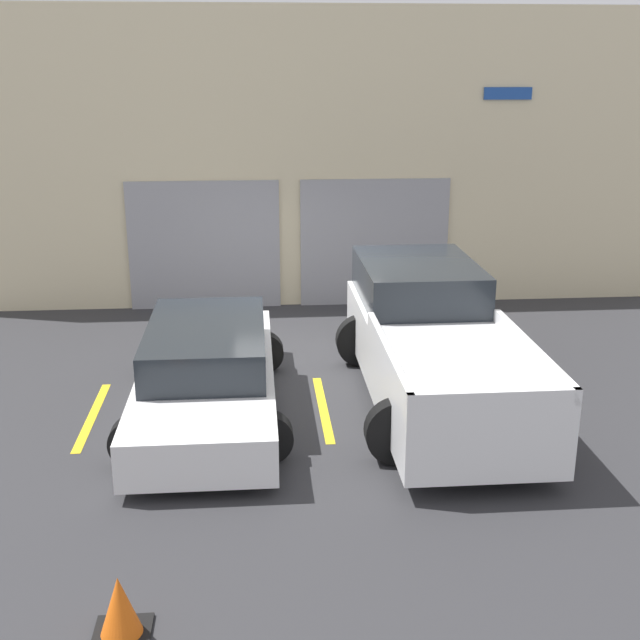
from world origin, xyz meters
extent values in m
plane|color=#2D2D30|center=(0.00, 0.00, 0.00)|extent=(28.00, 28.00, 0.00)
cube|color=beige|center=(0.00, 3.30, 2.75)|extent=(13.99, 0.60, 5.50)
cube|color=#939399|center=(-1.82, 2.96, 1.21)|extent=(2.84, 0.08, 2.43)
cube|color=#939399|center=(1.42, 2.96, 1.21)|extent=(2.84, 0.08, 2.43)
cube|color=#1E4799|center=(3.85, 2.97, 3.96)|extent=(0.90, 0.03, 0.22)
cube|color=white|center=(1.54, -2.03, 0.65)|extent=(1.82, 5.24, 0.87)
cube|color=#1E2328|center=(1.54, -0.59, 1.38)|extent=(1.68, 2.36, 0.59)
cube|color=white|center=(0.67, -3.21, 1.18)|extent=(0.08, 2.88, 0.18)
cube|color=white|center=(2.41, -3.21, 1.18)|extent=(0.08, 2.88, 0.18)
cube|color=white|center=(1.54, -4.61, 1.18)|extent=(1.82, 0.08, 0.18)
cylinder|color=black|center=(0.74, -0.41, 0.40)|extent=(0.79, 0.22, 0.79)
cylinder|color=black|center=(2.34, -0.41, 0.40)|extent=(0.79, 0.22, 0.79)
cylinder|color=black|center=(0.74, -3.65, 0.40)|extent=(0.79, 0.22, 0.79)
cylinder|color=black|center=(2.34, -3.65, 0.40)|extent=(0.79, 0.22, 0.79)
cube|color=white|center=(-1.54, -2.03, 0.41)|extent=(1.73, 4.74, 0.55)
cube|color=#1E2328|center=(-1.54, -1.91, 0.94)|extent=(1.52, 2.61, 0.51)
cylinder|color=black|center=(-2.29, -0.56, 0.31)|extent=(0.61, 0.22, 0.61)
cylinder|color=black|center=(-0.78, -0.56, 0.31)|extent=(0.61, 0.22, 0.61)
cylinder|color=black|center=(-2.29, -3.50, 0.31)|extent=(0.61, 0.22, 0.61)
cylinder|color=black|center=(-0.78, -3.50, 0.31)|extent=(0.61, 0.22, 0.61)
cube|color=gold|center=(-3.08, -2.03, 0.00)|extent=(0.12, 2.20, 0.01)
cube|color=gold|center=(0.00, -2.03, 0.00)|extent=(0.12, 2.20, 0.01)
cube|color=gold|center=(3.08, -2.03, 0.00)|extent=(0.12, 2.20, 0.01)
cube|color=black|center=(-2.02, -6.44, 0.01)|extent=(0.47, 0.47, 0.03)
cone|color=orange|center=(-2.02, -6.44, 0.28)|extent=(0.36, 0.36, 0.55)
camera|label=1|loc=(-0.87, -12.00, 4.41)|focal=45.00mm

